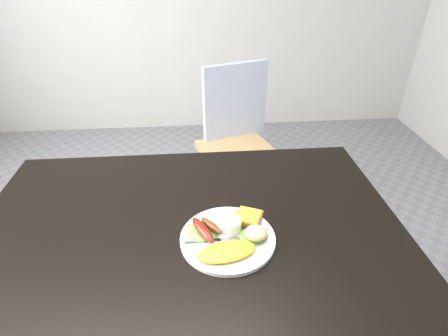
# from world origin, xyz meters

# --- Properties ---
(dining_table) EXTENTS (1.20, 0.80, 0.04)m
(dining_table) POSITION_xyz_m (0.00, 0.00, 0.73)
(dining_table) COLOR black
(dining_table) RESTS_ON ground
(dining_chair) EXTENTS (0.47, 0.47, 0.04)m
(dining_chair) POSITION_xyz_m (0.25, 0.91, 0.45)
(dining_chair) COLOR tan
(dining_chair) RESTS_ON ground
(person) EXTENTS (0.51, 0.38, 1.29)m
(person) POSITION_xyz_m (0.27, 0.84, 0.65)
(person) COLOR navy
(person) RESTS_ON ground
(plate) EXTENTS (0.25, 0.25, 0.01)m
(plate) POSITION_xyz_m (0.10, -0.08, 0.76)
(plate) COLOR white
(plate) RESTS_ON dining_table
(lettuce_left) EXTENTS (0.10, 0.10, 0.01)m
(lettuce_left) POSITION_xyz_m (0.04, -0.05, 0.77)
(lettuce_left) COLOR green
(lettuce_left) RESTS_ON plate
(lettuce_right) EXTENTS (0.09, 0.08, 0.01)m
(lettuce_right) POSITION_xyz_m (0.17, -0.08, 0.77)
(lettuce_right) COLOR #639E3C
(lettuce_right) RESTS_ON plate
(omelette) EXTENTS (0.16, 0.10, 0.02)m
(omelette) POSITION_xyz_m (0.09, -0.14, 0.77)
(omelette) COLOR yellow
(omelette) RESTS_ON plate
(sausage_a) EXTENTS (0.07, 0.11, 0.03)m
(sausage_a) POSITION_xyz_m (0.04, -0.07, 0.78)
(sausage_a) COLOR #64220D
(sausage_a) RESTS_ON lettuce_left
(sausage_b) EXTENTS (0.07, 0.08, 0.02)m
(sausage_b) POSITION_xyz_m (0.06, -0.05, 0.78)
(sausage_b) COLOR #5B260F
(sausage_b) RESTS_ON lettuce_left
(ramekin) EXTENTS (0.06, 0.06, 0.03)m
(ramekin) POSITION_xyz_m (0.11, -0.05, 0.78)
(ramekin) COLOR white
(ramekin) RESTS_ON plate
(toast_a) EXTENTS (0.08, 0.08, 0.01)m
(toast_a) POSITION_xyz_m (0.14, -0.02, 0.77)
(toast_a) COLOR brown
(toast_a) RESTS_ON plate
(toast_b) EXTENTS (0.09, 0.09, 0.01)m
(toast_b) POSITION_xyz_m (0.17, -0.02, 0.78)
(toast_b) COLOR olive
(toast_b) RESTS_ON toast_a
(potato_salad) EXTENTS (0.07, 0.07, 0.03)m
(potato_salad) POSITION_xyz_m (0.17, -0.09, 0.79)
(potato_salad) COLOR beige
(potato_salad) RESTS_ON lettuce_right
(fork) EXTENTS (0.14, 0.02, 0.00)m
(fork) POSITION_xyz_m (0.06, -0.09, 0.76)
(fork) COLOR #ADAFB7
(fork) RESTS_ON plate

